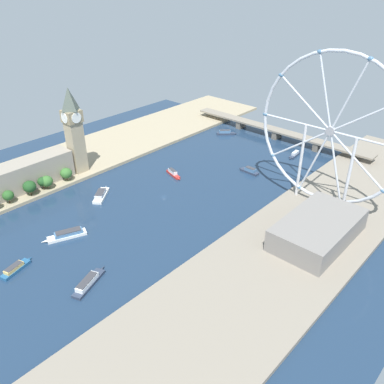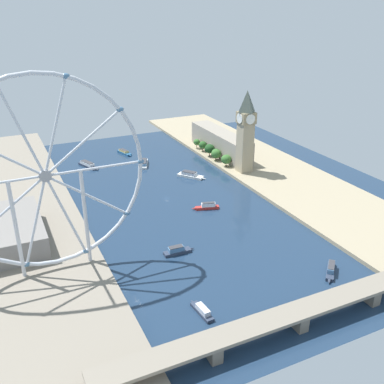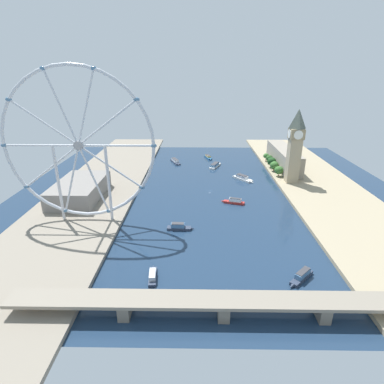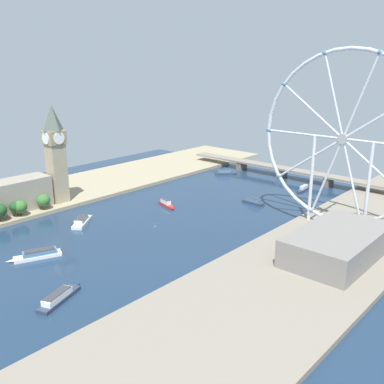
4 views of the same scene
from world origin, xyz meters
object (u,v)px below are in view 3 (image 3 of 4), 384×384
(tour_boat_6, at_px, (215,165))
(tour_boat_7, at_px, (234,201))
(river_bridge, at_px, (223,302))
(riverside_hall, at_px, (80,190))
(tour_boat_1, at_px, (179,227))
(clock_tower, at_px, (295,145))
(tour_boat_5, at_px, (175,161))
(parliament_block, at_px, (283,158))
(tour_boat_0, at_px, (208,157))
(ferris_wheel, at_px, (79,146))
(tour_boat_4, at_px, (302,276))
(tour_boat_2, at_px, (243,178))
(tour_boat_3, at_px, (153,275))

(tour_boat_6, height_order, tour_boat_7, tour_boat_7)
(river_bridge, bearing_deg, riverside_hall, -50.10)
(tour_boat_1, height_order, tour_boat_6, tour_boat_1)
(tour_boat_7, bearing_deg, clock_tower, -124.85)
(tour_boat_6, bearing_deg, tour_boat_5, 92.20)
(parliament_block, xyz_separation_m, tour_boat_0, (97.84, -52.16, -13.53))
(ferris_wheel, xyz_separation_m, tour_boat_4, (-159.54, 77.20, -64.43))
(tour_boat_0, bearing_deg, tour_boat_5, -78.94)
(tour_boat_4, height_order, tour_boat_7, tour_boat_4)
(ferris_wheel, bearing_deg, tour_boat_6, -125.06)
(riverside_hall, height_order, tour_boat_0, riverside_hall)
(tour_boat_2, bearing_deg, tour_boat_4, -34.18)
(clock_tower, relative_size, tour_boat_0, 3.19)
(clock_tower, bearing_deg, tour_boat_0, -51.05)
(ferris_wheel, relative_size, tour_boat_2, 4.50)
(tour_boat_1, height_order, tour_boat_7, tour_boat_7)
(ferris_wheel, bearing_deg, tour_boat_0, -117.39)
(riverside_hall, height_order, tour_boat_3, riverside_hall)
(tour_boat_0, height_order, tour_boat_5, tour_boat_5)
(tour_boat_7, bearing_deg, river_bridge, 97.79)
(tour_boat_0, relative_size, tour_boat_3, 1.15)
(tour_boat_0, relative_size, tour_boat_1, 1.11)
(tour_boat_0, bearing_deg, riverside_hall, -55.32)
(riverside_hall, xyz_separation_m, tour_boat_5, (-86.52, -140.22, -9.25))
(tour_boat_7, bearing_deg, tour_boat_6, -68.35)
(river_bridge, bearing_deg, tour_boat_1, -73.33)
(river_bridge, relative_size, tour_boat_6, 6.93)
(ferris_wheel, bearing_deg, river_bridge, 134.83)
(riverside_hall, distance_m, tour_boat_5, 165.02)
(tour_boat_0, bearing_deg, ferris_wheel, -43.50)
(tour_boat_1, relative_size, tour_boat_5, 0.70)
(tour_boat_0, height_order, tour_boat_3, tour_boat_0)
(tour_boat_3, height_order, tour_boat_4, tour_boat_4)
(parliament_block, relative_size, tour_boat_2, 3.82)
(tour_boat_1, distance_m, tour_boat_3, 66.27)
(tour_boat_1, bearing_deg, parliament_block, 55.05)
(ferris_wheel, distance_m, tour_boat_2, 198.88)
(tour_boat_3, bearing_deg, tour_boat_1, -16.46)
(parliament_block, xyz_separation_m, tour_boat_1, (129.43, 173.88, -13.25))
(tour_boat_1, xyz_separation_m, tour_boat_3, (13.09, 64.96, -0.32))
(tour_boat_2, bearing_deg, ferris_wheel, -89.68)
(riverside_hall, bearing_deg, tour_boat_3, 125.42)
(tour_boat_3, xyz_separation_m, tour_boat_5, (3.23, -266.41, 0.29))
(tour_boat_2, height_order, tour_boat_4, tour_boat_2)
(parliament_block, bearing_deg, tour_boat_2, 38.02)
(tour_boat_6, bearing_deg, clock_tower, -107.24)
(tour_boat_5, relative_size, tour_boat_7, 1.38)
(riverside_hall, xyz_separation_m, river_bridge, (-131.68, 157.50, -3.00))
(tour_boat_0, bearing_deg, clock_tower, 22.84)
(clock_tower, bearing_deg, tour_boat_6, -39.31)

